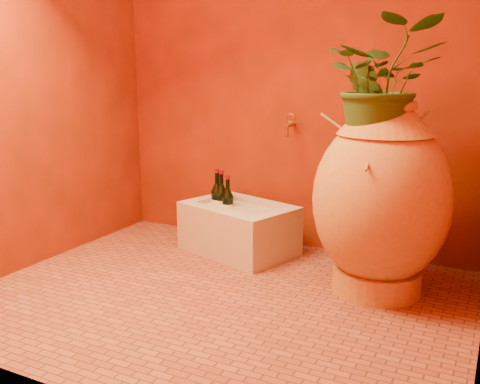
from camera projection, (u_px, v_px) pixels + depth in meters
The scene contains 11 objects.
floor at pixel (220, 297), 2.81m from camera, with size 2.50×2.50×0.00m, color #984B31.
wall_back at pixel (294, 56), 3.40m from camera, with size 2.50×0.02×2.50m, color #612005.
wall_left at pixel (28, 55), 3.08m from camera, with size 0.02×2.00×2.50m, color #612005.
amphora at pixel (381, 199), 2.78m from camera, with size 0.74×0.74×1.02m.
stone_basin at pixel (239, 229), 3.47m from camera, with size 0.80×0.68×0.32m.
wine_bottle_a at pixel (222, 202), 3.58m from camera, with size 0.08×0.08×0.34m.
wine_bottle_b at pixel (228, 206), 3.51m from camera, with size 0.08×0.08×0.32m.
wine_bottle_c at pixel (217, 201), 3.60m from camera, with size 0.08×0.08×0.34m.
wall_tap at pixel (290, 124), 3.43m from camera, with size 0.06×0.13×0.15m.
plant_main at pixel (383, 82), 2.64m from camera, with size 0.56×0.49×0.62m, color #26481A.
plant_side at pixel (368, 106), 2.66m from camera, with size 0.24×0.19×0.44m, color #26481A.
Camera 1 is at (1.27, -2.29, 1.16)m, focal length 40.00 mm.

